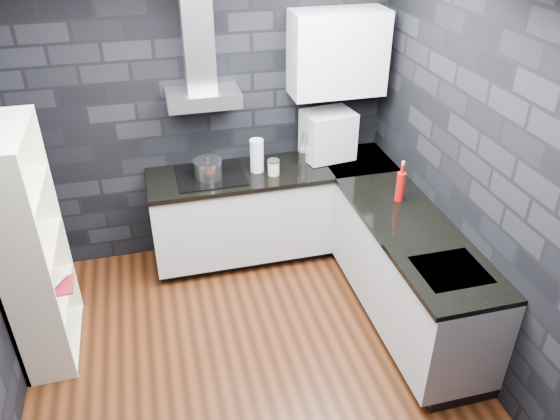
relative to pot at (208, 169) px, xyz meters
name	(u,v)px	position (x,y,z in m)	size (l,w,h in m)	color
ground	(250,358)	(0.07, -1.27, -0.98)	(3.20, 3.20, 0.00)	#46200F
wall_back	(208,113)	(0.07, 0.35, 0.37)	(3.20, 0.05, 2.70)	black
wall_front	(326,419)	(0.07, -2.90, 0.37)	(3.20, 0.05, 2.70)	black
wall_right	(475,176)	(1.70, -1.27, 0.37)	(0.05, 3.20, 2.70)	black
toekick_back	(272,245)	(0.57, 0.07, -0.93)	(2.18, 0.50, 0.10)	black
toekick_right	(407,314)	(1.41, -1.17, -0.93)	(0.50, 1.78, 0.10)	black
counter_back_cab	(273,209)	(0.57, 0.03, -0.50)	(2.20, 0.60, 0.76)	#B5B4B8
counter_right_cab	(409,274)	(1.37, -1.17, -0.50)	(0.60, 1.80, 0.76)	#B5B4B8
counter_back_top	(273,171)	(0.57, 0.02, -0.10)	(2.20, 0.62, 0.04)	black
counter_right_top	(415,231)	(1.36, -1.17, -0.10)	(0.62, 1.80, 0.04)	black
counter_corner_top	(357,161)	(1.37, 0.03, -0.10)	(0.62, 0.62, 0.04)	black
hood_body	(203,98)	(0.02, 0.16, 0.58)	(0.60, 0.34, 0.12)	#BCBCC0
hood_chimney	(197,33)	(0.02, 0.23, 1.09)	(0.24, 0.20, 0.90)	#BCBCC0
upper_cabinet	(338,53)	(1.17, 0.15, 0.87)	(0.80, 0.35, 0.70)	silver
cooktop	(211,175)	(0.02, 0.03, -0.08)	(0.58, 0.50, 0.01)	black
sink_rim	(451,270)	(1.37, -1.67, -0.09)	(0.44, 0.40, 0.01)	#BCBCC0
pot	(208,169)	(0.00, 0.00, 0.00)	(0.24, 0.24, 0.14)	#BABABF
glass_vase	(257,156)	(0.43, 0.03, 0.07)	(0.12, 0.12, 0.29)	silver
storage_jar	(274,168)	(0.56, -0.08, -0.02)	(0.10, 0.10, 0.12)	#D4B38D
utensil_crock	(303,157)	(0.87, 0.06, -0.02)	(0.10, 0.10, 0.13)	#BABABF
appliance_garage	(328,135)	(1.11, 0.13, 0.14)	(0.43, 0.34, 0.43)	#B4B7BC
red_bottle	(400,187)	(1.42, -0.75, 0.04)	(0.07, 0.07, 0.24)	maroon
bookshelf	(31,250)	(-1.35, -0.75, -0.08)	(0.34, 0.80, 1.80)	white
fruit_bowl	(29,251)	(-1.35, -0.81, -0.04)	(0.19, 0.19, 0.05)	white
book_red	(46,277)	(-1.33, -0.64, -0.41)	(0.18, 0.02, 0.24)	maroon
book_second	(42,269)	(-1.36, -0.56, -0.39)	(0.15, 0.02, 0.20)	#B2B2B2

